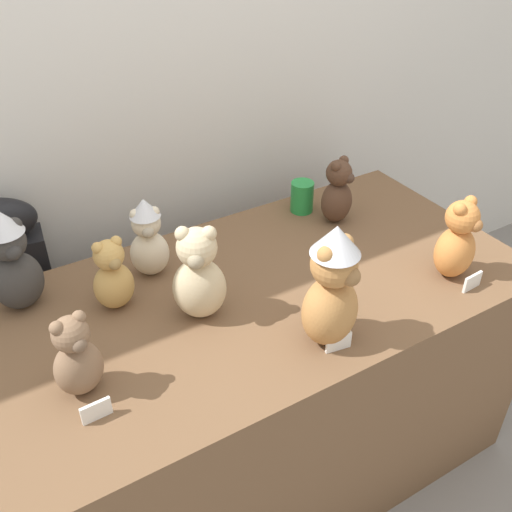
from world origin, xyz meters
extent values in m
cube|color=silver|center=(0.00, 0.91, 1.30)|extent=(7.00, 0.08, 2.60)
cube|color=brown|center=(0.00, 0.25, 0.40)|extent=(1.64, 0.82, 0.80)
cube|color=black|center=(-0.61, 0.79, 0.44)|extent=(0.29, 0.16, 0.87)
ellipsoid|color=#4C3323|center=(0.43, 0.44, 0.87)|extent=(0.15, 0.14, 0.15)
sphere|color=#4C3323|center=(0.43, 0.44, 0.98)|extent=(0.09, 0.09, 0.09)
sphere|color=#4C3323|center=(0.41, 0.43, 1.01)|extent=(0.03, 0.03, 0.03)
sphere|color=#4C3323|center=(0.46, 0.45, 1.01)|extent=(0.03, 0.03, 0.03)
sphere|color=#412E23|center=(0.45, 0.41, 0.97)|extent=(0.04, 0.04, 0.04)
ellipsoid|color=beige|center=(-0.23, 0.49, 0.87)|extent=(0.14, 0.12, 0.14)
sphere|color=beige|center=(-0.23, 0.49, 0.97)|extent=(0.09, 0.09, 0.09)
sphere|color=beige|center=(-0.25, 0.49, 1.01)|extent=(0.03, 0.03, 0.03)
sphere|color=beige|center=(-0.20, 0.48, 1.01)|extent=(0.03, 0.03, 0.03)
sphere|color=#ABA08A|center=(-0.24, 0.45, 0.97)|extent=(0.04, 0.04, 0.04)
cone|color=silver|center=(-0.23, 0.49, 1.02)|extent=(0.09, 0.09, 0.06)
ellipsoid|color=#7F6047|center=(-0.55, 0.14, 0.87)|extent=(0.13, 0.12, 0.14)
sphere|color=#7F6047|center=(-0.55, 0.14, 0.97)|extent=(0.09, 0.09, 0.09)
sphere|color=#7F6047|center=(-0.57, 0.13, 1.01)|extent=(0.03, 0.03, 0.03)
sphere|color=#7F6047|center=(-0.52, 0.14, 1.01)|extent=(0.03, 0.03, 0.03)
sphere|color=brown|center=(-0.54, 0.10, 0.97)|extent=(0.04, 0.04, 0.04)
ellipsoid|color=#383533|center=(-0.59, 0.53, 0.88)|extent=(0.16, 0.14, 0.17)
sphere|color=#383533|center=(-0.59, 0.53, 1.01)|extent=(0.10, 0.10, 0.10)
sphere|color=#383533|center=(-0.56, 0.53, 1.05)|extent=(0.04, 0.04, 0.04)
sphere|color=#32302E|center=(-0.59, 0.48, 1.00)|extent=(0.04, 0.04, 0.04)
cone|color=silver|center=(-0.59, 0.53, 1.07)|extent=(0.11, 0.11, 0.07)
ellipsoid|color=#CCB78E|center=(-0.18, 0.24, 0.89)|extent=(0.19, 0.18, 0.18)
sphere|color=#CCB78E|center=(-0.18, 0.24, 1.02)|extent=(0.11, 0.11, 0.11)
sphere|color=#CCB78E|center=(-0.21, 0.25, 1.06)|extent=(0.04, 0.04, 0.04)
sphere|color=#CCB78E|center=(-0.15, 0.22, 1.06)|extent=(0.04, 0.04, 0.04)
sphere|color=#9D8E71|center=(-0.21, 0.20, 1.01)|extent=(0.04, 0.04, 0.04)
ellipsoid|color=#B27A42|center=(0.05, -0.02, 0.89)|extent=(0.19, 0.17, 0.19)
sphere|color=#B27A42|center=(0.05, -0.02, 1.04)|extent=(0.12, 0.12, 0.12)
sphere|color=#B27A42|center=(0.02, -0.03, 1.08)|extent=(0.04, 0.04, 0.04)
sphere|color=#B27A42|center=(0.09, -0.01, 1.08)|extent=(0.04, 0.04, 0.04)
sphere|color=olive|center=(0.07, -0.07, 1.03)|extent=(0.05, 0.05, 0.05)
cone|color=silver|center=(0.05, -0.02, 1.11)|extent=(0.12, 0.12, 0.08)
ellipsoid|color=#D17F3D|center=(0.54, 0.01, 0.88)|extent=(0.15, 0.14, 0.16)
sphere|color=#D17F3D|center=(0.54, 0.01, 1.00)|extent=(0.10, 0.10, 0.10)
sphere|color=#D17F3D|center=(0.51, 0.01, 1.04)|extent=(0.04, 0.04, 0.04)
sphere|color=#D17F3D|center=(0.57, 0.02, 1.04)|extent=(0.04, 0.04, 0.04)
sphere|color=#A06536|center=(0.55, -0.03, 0.99)|extent=(0.04, 0.04, 0.04)
ellipsoid|color=tan|center=(-0.37, 0.39, 0.87)|extent=(0.12, 0.10, 0.14)
sphere|color=tan|center=(-0.37, 0.39, 0.97)|extent=(0.08, 0.08, 0.08)
sphere|color=tan|center=(-0.40, 0.39, 1.00)|extent=(0.03, 0.03, 0.03)
sphere|color=tan|center=(-0.34, 0.39, 1.00)|extent=(0.03, 0.03, 0.03)
sphere|color=olive|center=(-0.37, 0.36, 0.96)|extent=(0.03, 0.03, 0.03)
cylinder|color=#238C3D|center=(0.37, 0.56, 0.85)|extent=(0.08, 0.08, 0.11)
cube|color=white|center=(-0.55, 0.03, 0.82)|extent=(0.07, 0.01, 0.05)
cube|color=white|center=(0.54, -0.07, 0.82)|extent=(0.07, 0.01, 0.05)
cube|color=white|center=(0.05, -0.07, 0.82)|extent=(0.07, 0.02, 0.05)
camera|label=1|loc=(-0.68, -0.88, 1.84)|focal=40.69mm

